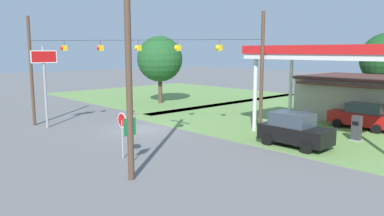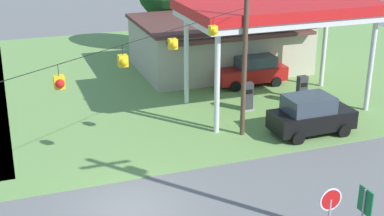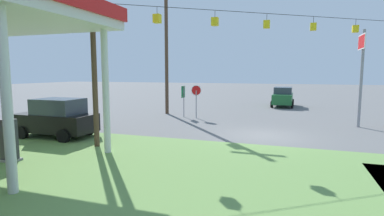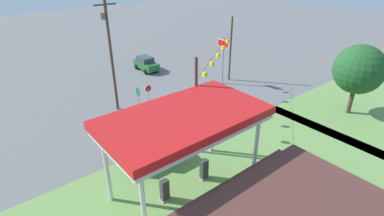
% 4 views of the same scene
% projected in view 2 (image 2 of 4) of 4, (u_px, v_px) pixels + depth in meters
% --- Properties ---
extents(ground_plane, '(160.00, 160.00, 0.00)m').
position_uv_depth(ground_plane, '(130.00, 210.00, 20.49)').
color(ground_plane, slate).
extents(grass_verge_station_corner, '(36.00, 28.00, 0.04)m').
position_uv_depth(grass_verge_station_corner, '(245.00, 65.00, 38.81)').
color(grass_verge_station_corner, '#6B934C').
rests_on(grass_verge_station_corner, ground).
extents(gas_station_canopy, '(10.58, 5.98, 6.08)m').
position_uv_depth(gas_station_canopy, '(280.00, 11.00, 28.96)').
color(gas_station_canopy, silver).
rests_on(gas_station_canopy, ground).
extents(gas_station_store, '(11.46, 8.30, 3.63)m').
position_uv_depth(gas_station_store, '(219.00, 44.00, 37.49)').
color(gas_station_store, '#B2A893').
rests_on(gas_station_store, ground).
extents(fuel_pump_near, '(0.71, 0.56, 1.66)m').
position_uv_depth(fuel_pump_near, '(247.00, 97.00, 30.10)').
color(fuel_pump_near, gray).
rests_on(fuel_pump_near, ground).
extents(fuel_pump_far, '(0.71, 0.56, 1.66)m').
position_uv_depth(fuel_pump_far, '(302.00, 90.00, 31.22)').
color(fuel_pump_far, gray).
rests_on(fuel_pump_far, ground).
extents(car_at_pumps_front, '(4.26, 2.13, 2.07)m').
position_uv_depth(car_at_pumps_front, '(311.00, 115.00, 26.89)').
color(car_at_pumps_front, black).
rests_on(car_at_pumps_front, ground).
extents(car_at_pumps_rear, '(4.59, 2.14, 1.94)m').
position_uv_depth(car_at_pumps_rear, '(251.00, 70.00, 34.35)').
color(car_at_pumps_rear, '#AD1414').
rests_on(car_at_pumps_rear, ground).
extents(stop_sign_roadside, '(0.80, 0.08, 2.50)m').
position_uv_depth(stop_sign_roadside, '(330.00, 207.00, 17.24)').
color(stop_sign_roadside, '#99999E').
rests_on(stop_sign_roadside, ground).
extents(route_sign, '(0.10, 0.70, 2.40)m').
position_uv_depth(route_sign, '(364.00, 208.00, 17.40)').
color(route_sign, gray).
rests_on(route_sign, ground).
extents(signal_span_gantry, '(14.37, 10.24, 8.31)m').
position_uv_depth(signal_span_gantry, '(125.00, 97.00, 18.84)').
color(signal_span_gantry, '#4C3828').
rests_on(signal_span_gantry, ground).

